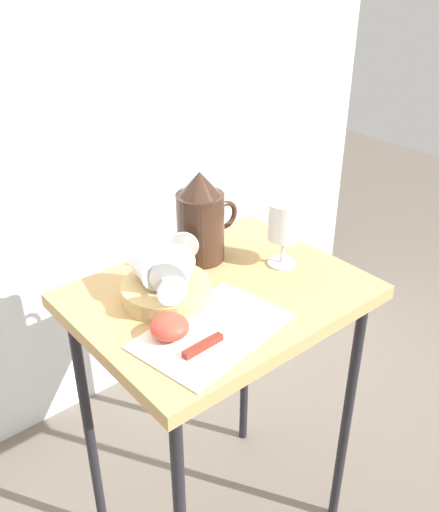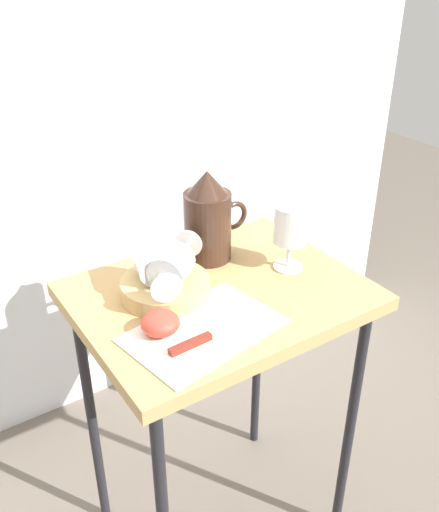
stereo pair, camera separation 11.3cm
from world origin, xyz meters
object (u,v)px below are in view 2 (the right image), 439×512
Objects in this scene: table at (220,322)px; wine_glass_tipped_near at (153,263)px; pitcher at (208,224)px; wine_glass_upright at (290,228)px; knife at (206,338)px; apple_half_left at (160,323)px; wine_glass_tipped_far at (172,266)px; basket_tray at (165,288)px.

wine_glass_tipped_near reaches higher than table.
wine_glass_upright is at bearing -48.47° from pitcher.
wine_glass_tipped_near is 0.20m from knife.
apple_half_left is at bearing -113.07° from wine_glass_tipped_near.
apple_half_left is (-0.08, -0.09, -0.05)m from wine_glass_tipped_far.
table is 3.41× the size of knife.
apple_half_left is 0.09m from knife.
wine_glass_tipped_far reaches higher than wine_glass_tipped_near.
wine_glass_tipped_near is at bearing 90.91° from knife.
wine_glass_tipped_near is at bearing -158.83° from pitcher.
table is 3.58× the size of pitcher.
table is at bearing 48.62° from knife.
wine_glass_upright is at bearing 22.90° from knife.
pitcher is 0.18m from wine_glass_tipped_near.
wine_glass_tipped_near is (-0.02, 0.02, 0.05)m from basket_tray.
wine_glass_tipped_near is 0.71× the size of knife.
basket_tray is 0.06m from wine_glass_tipped_far.
wine_glass_tipped_far is (-0.26, 0.04, -0.03)m from wine_glass_upright.
basket_tray is at bearing 128.02° from wine_glass_tipped_far.
basket_tray is 0.87× the size of pitcher.
wine_glass_tipped_far is at bearing 49.91° from apple_half_left.
basket_tray is 1.21× the size of wine_glass_upright.
pitcher is 0.30m from apple_half_left.
wine_glass_upright reaches higher than knife.
table is at bearing 20.55° from apple_half_left.
knife is (-0.01, -0.17, -0.01)m from basket_tray.
wine_glass_tipped_far is (0.03, -0.03, 0.00)m from wine_glass_tipped_near.
pitcher is 1.34× the size of wine_glass_tipped_near.
wine_glass_tipped_far is 0.13m from apple_half_left.
wine_glass_upright is 2.07× the size of apple_half_left.
pitcher reaches higher than apple_half_left.
knife reaches higher than table.
table is 0.21m from pitcher.
apple_half_left is at bearing -122.57° from basket_tray.
table is at bearing -18.89° from wine_glass_tipped_far.
pitcher is 0.95× the size of knife.
basket_tray reaches higher than knife.
basket_tray is 1.16× the size of wine_glass_tipped_near.
wine_glass_upright is at bearing -8.23° from wine_glass_tipped_far.
pitcher is 0.17m from wine_glass_tipped_far.
wine_glass_tipped_near is at bearing 166.58° from wine_glass_upright.
table is 0.21m from apple_half_left.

